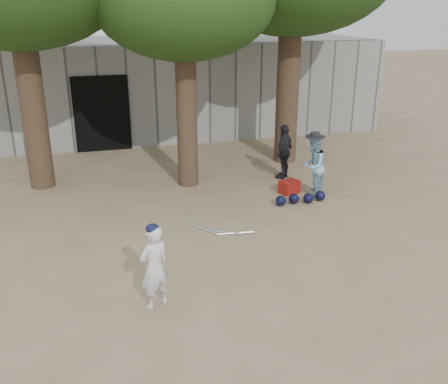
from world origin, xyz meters
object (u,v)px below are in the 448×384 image
object	(u,v)px
boy_player	(155,267)
spectator_blue	(313,166)
red_bag	(289,187)
spectator_dark	(284,151)

from	to	relation	value
boy_player	spectator_blue	xyz separation A→B (m)	(4.08, 3.49, 0.07)
boy_player	red_bag	distance (m)	5.27
spectator_blue	red_bag	bearing A→B (deg)	-85.54
boy_player	spectator_blue	size ratio (longest dim) A/B	0.90
spectator_blue	red_bag	world-z (taller)	spectator_blue
red_bag	spectator_blue	bearing A→B (deg)	-32.54
boy_player	spectator_blue	bearing A→B (deg)	-164.69
boy_player	spectator_dark	bearing A→B (deg)	-154.34
red_bag	spectator_dark	bearing A→B (deg)	75.03
boy_player	spectator_dark	world-z (taller)	spectator_dark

